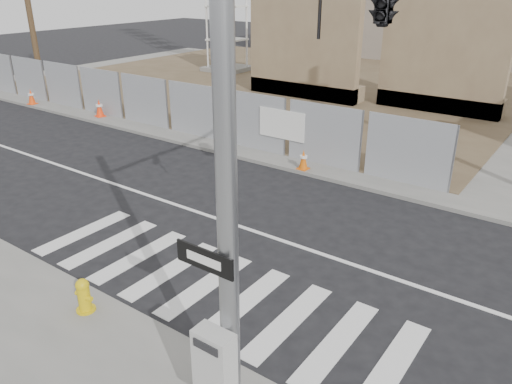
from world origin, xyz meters
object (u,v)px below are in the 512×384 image
Objects in this scene: traffic_cone_a at (31,97)px; traffic_cone_d at (303,160)px; signal_pole at (341,55)px; traffic_cone_c at (216,128)px; traffic_cone_b at (99,108)px; fire_hydrant at (84,295)px.

traffic_cone_a is 1.13× the size of traffic_cone_d.
signal_pole is 9.56× the size of traffic_cone_c.
traffic_cone_c is (6.21, 0.60, -0.02)m from traffic_cone_b.
signal_pole is 6.19m from fire_hydrant.
traffic_cone_b is at bearing 5.26° from traffic_cone_a.
traffic_cone_d is (10.70, -0.42, -0.06)m from traffic_cone_b.
traffic_cone_c is (-8.66, 7.29, -4.30)m from signal_pole.
signal_pole is 12.11m from traffic_cone_c.
signal_pole reaches higher than traffic_cone_c.
fire_hydrant reaches higher than traffic_cone_d.
traffic_cone_c reaches higher than traffic_cone_d.
traffic_cone_a is at bearing 180.00° from traffic_cone_d.
traffic_cone_b is (-14.87, 6.69, -4.28)m from signal_pole.
fire_hydrant is at bearing -145.59° from signal_pole.
traffic_cone_a is (-15.81, 8.77, 0.03)m from fire_hydrant.
traffic_cone_c is (10.81, 1.02, -0.00)m from traffic_cone_a.
traffic_cone_b is 1.19× the size of traffic_cone_d.
traffic_cone_b is (4.60, 0.42, 0.02)m from traffic_cone_a.
traffic_cone_a reaches higher than traffic_cone_d.
traffic_cone_a is (-19.47, 6.27, -4.30)m from signal_pole.
traffic_cone_c is 4.60m from traffic_cone_d.
signal_pole is 20.90m from traffic_cone_a.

